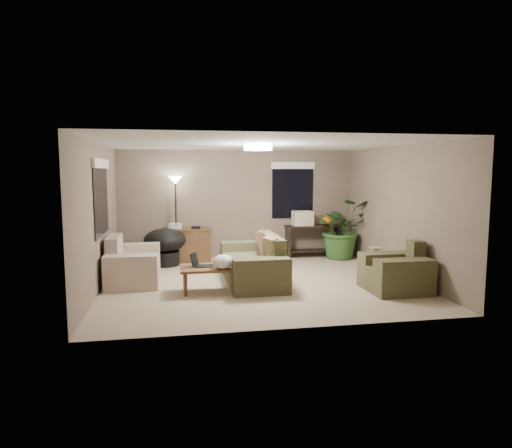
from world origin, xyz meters
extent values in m
plane|color=tan|center=(0.00, 0.00, 0.00)|extent=(5.50, 5.50, 0.00)
plane|color=white|center=(0.00, 0.00, 2.50)|extent=(5.50, 5.50, 0.00)
plane|color=#756756|center=(0.00, 2.50, 1.25)|extent=(5.50, 0.00, 5.50)
plane|color=#756756|center=(0.00, -2.50, 1.25)|extent=(5.50, 0.00, 5.50)
plane|color=#756756|center=(-2.75, 0.00, 1.25)|extent=(0.00, 5.00, 5.00)
plane|color=#756756|center=(2.75, 0.00, 1.25)|extent=(0.00, 5.00, 5.00)
cube|color=brown|center=(-0.09, 0.12, 0.21)|extent=(0.95, 1.48, 0.42)
cube|color=#4C492D|center=(0.28, 0.12, 0.64)|extent=(0.22, 1.48, 0.43)
cube|color=#48452B|center=(-0.09, -0.80, 0.30)|extent=(0.95, 0.36, 0.60)
cube|color=brown|center=(-0.09, 1.04, 0.30)|extent=(0.95, 0.36, 0.60)
cube|color=#8C7251|center=(0.21, -0.33, 0.65)|extent=(0.31, 0.48, 0.47)
cube|color=#8C7251|center=(0.21, 0.57, 0.65)|extent=(0.40, 0.51, 0.47)
cube|color=beige|center=(-2.23, 0.49, 0.21)|extent=(0.90, 0.88, 0.42)
cube|color=#BDB2A1|center=(-2.57, 0.49, 0.64)|extent=(0.22, 0.88, 0.43)
cube|color=beige|center=(-2.23, -0.13, 0.30)|extent=(0.90, 0.36, 0.60)
cube|color=beige|center=(-2.23, 1.11, 0.30)|extent=(0.90, 0.36, 0.60)
cube|color=#454329|center=(2.18, -0.99, 0.21)|extent=(0.95, 0.28, 0.42)
cube|color=#4E4B2E|center=(2.54, -0.99, 0.64)|extent=(0.22, 0.28, 0.43)
cube|color=brown|center=(2.18, -1.31, 0.30)|extent=(0.95, 0.36, 0.60)
cube|color=brown|center=(2.18, -0.67, 0.30)|extent=(0.95, 0.36, 0.60)
cube|color=brown|center=(-0.91, -0.51, 0.40)|extent=(1.00, 0.55, 0.04)
cylinder|color=brown|center=(-1.33, -0.71, 0.19)|extent=(0.06, 0.06, 0.38)
cylinder|color=brown|center=(-0.49, -0.71, 0.19)|extent=(0.06, 0.06, 0.38)
cylinder|color=brown|center=(-1.33, -0.31, 0.19)|extent=(0.06, 0.06, 0.38)
cylinder|color=brown|center=(-0.49, -0.31, 0.19)|extent=(0.06, 0.06, 0.38)
cube|color=black|center=(-1.01, -0.41, 0.43)|extent=(0.35, 0.26, 0.02)
cube|color=black|center=(-1.17, -0.41, 0.55)|extent=(0.15, 0.24, 0.22)
ellipsoid|color=white|center=(-0.71, -0.66, 0.54)|extent=(0.40, 0.37, 0.24)
cube|color=brown|center=(-1.21, 2.18, 0.35)|extent=(1.05, 0.45, 0.71)
cube|color=brown|center=(-1.21, 2.18, 0.73)|extent=(1.10, 0.50, 0.04)
cube|color=silver|center=(-1.46, 2.18, 0.81)|extent=(0.31, 0.28, 0.12)
cube|color=black|center=(-1.01, 2.13, 0.77)|extent=(0.21, 0.24, 0.04)
cube|color=black|center=(1.73, 2.24, 0.73)|extent=(1.30, 0.40, 0.04)
cube|color=black|center=(1.13, 2.24, 0.35)|extent=(0.05, 0.38, 0.71)
cube|color=black|center=(2.33, 2.24, 0.35)|extent=(0.05, 0.38, 0.71)
cube|color=black|center=(1.73, 2.24, 0.15)|extent=(1.25, 0.36, 0.03)
ellipsoid|color=orange|center=(2.08, 2.24, 0.86)|extent=(0.33, 0.33, 0.21)
cube|color=beige|center=(1.48, 2.24, 0.92)|extent=(0.46, 0.35, 0.34)
cylinder|color=black|center=(-1.69, 1.85, 0.15)|extent=(0.60, 0.60, 0.30)
ellipsoid|color=black|center=(-1.69, 1.85, 0.55)|extent=(1.01, 1.01, 0.50)
cylinder|color=black|center=(-1.44, 2.23, 0.01)|extent=(0.28, 0.28, 0.02)
cylinder|color=black|center=(-1.44, 2.23, 0.90)|extent=(0.04, 0.04, 1.78)
cone|color=white|center=(-1.44, 2.23, 1.82)|extent=(0.32, 0.32, 0.18)
cylinder|color=white|center=(0.00, 0.00, 2.44)|extent=(0.50, 0.50, 0.10)
imported|color=#2D5923|center=(2.34, 1.94, 0.54)|extent=(1.25, 1.39, 1.09)
cube|color=tan|center=(2.50, 0.46, 0.01)|extent=(0.32, 0.32, 0.03)
cylinder|color=tan|center=(2.50, 0.46, 0.25)|extent=(0.12, 0.12, 0.44)
cube|color=tan|center=(2.50, 0.46, 0.48)|extent=(0.22, 0.22, 0.03)
cube|color=black|center=(-2.73, 0.30, 1.55)|extent=(0.01, 1.50, 1.30)
cube|color=white|center=(-2.71, 0.30, 2.15)|extent=(0.05, 1.56, 0.16)
cube|color=black|center=(1.30, 2.48, 1.55)|extent=(1.00, 0.01, 1.30)
cube|color=white|center=(1.30, 2.46, 2.15)|extent=(1.06, 0.05, 0.16)
camera|label=1|loc=(-1.49, -8.02, 2.03)|focal=32.00mm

